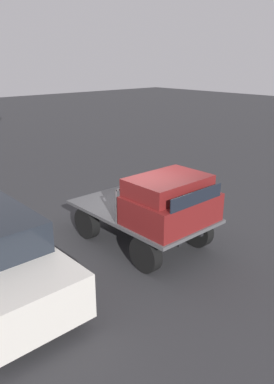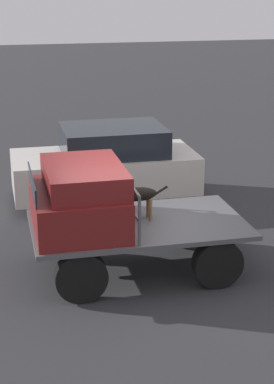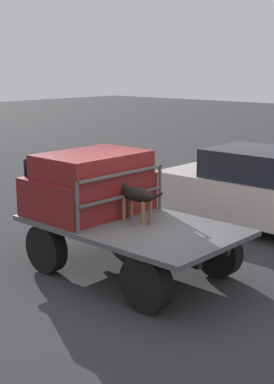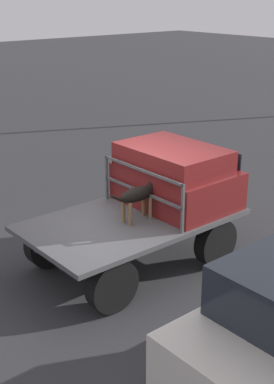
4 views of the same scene
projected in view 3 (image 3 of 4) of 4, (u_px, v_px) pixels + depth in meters
The scene contains 6 objects.
ground_plane at pixel (131, 273), 8.87m from camera, with size 80.00×80.00×0.00m, color #2D2D30.
flatbed_truck at pixel (131, 238), 8.73m from camera, with size 3.57×2.09×0.88m.
truck_cab at pixel (90, 184), 9.20m from camera, with size 1.46×1.97×1.05m.
truck_headboard at pixel (122, 189), 8.68m from camera, with size 0.04×1.97×0.80m.
dog at pixel (132, 193), 8.73m from camera, with size 1.11×0.24×0.71m.
parked_sedan at pixel (257, 189), 11.27m from camera, with size 4.04×1.87×1.68m.
Camera 3 is at (-5.68, 6.09, 3.35)m, focal length 50.00 mm.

